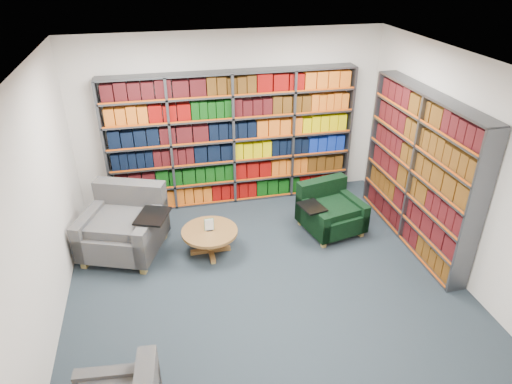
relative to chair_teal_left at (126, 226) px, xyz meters
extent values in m
cube|color=#1E2531|center=(1.76, -1.23, -0.38)|extent=(5.00, 5.00, 0.01)
cube|color=white|center=(1.76, -1.23, 2.43)|extent=(5.00, 5.00, 0.01)
cube|color=silver|center=(1.76, 1.28, 1.02)|extent=(5.00, 0.01, 2.80)
cube|color=silver|center=(1.76, -3.73, 1.02)|extent=(5.00, 0.01, 2.80)
cube|color=silver|center=(-0.74, -1.23, 1.02)|extent=(0.01, 5.00, 2.80)
cube|color=silver|center=(4.27, -1.23, 1.02)|extent=(0.01, 5.00, 2.80)
cube|color=#47494F|center=(1.76, 1.11, 0.72)|extent=(4.00, 0.28, 2.20)
cube|color=silver|center=(1.76, 1.24, 0.72)|extent=(4.00, 0.02, 2.20)
cube|color=#D84C0A|center=(1.76, 0.98, 0.72)|extent=(4.00, 0.01, 2.20)
cube|color=#370A0D|center=(1.76, 1.11, -0.20)|extent=(3.88, 0.21, 0.29)
cube|color=#370A0D|center=(1.76, 1.11, 0.17)|extent=(3.88, 0.21, 0.29)
cube|color=black|center=(1.76, 1.11, 0.53)|extent=(3.88, 0.21, 0.29)
cube|color=black|center=(1.76, 1.11, 0.90)|extent=(3.88, 0.21, 0.29)
cube|color=#C25211|center=(1.76, 1.11, 1.27)|extent=(3.88, 0.21, 0.29)
cube|color=#370A0D|center=(1.76, 1.11, 1.63)|extent=(3.88, 0.21, 0.29)
cube|color=#47494F|center=(4.10, -0.63, 0.72)|extent=(0.28, 2.50, 2.20)
cube|color=silver|center=(4.23, -0.63, 0.72)|extent=(0.02, 2.50, 2.20)
cube|color=#D84C0A|center=(3.97, -0.63, 0.72)|extent=(0.02, 2.50, 2.20)
cube|color=#370A0D|center=(4.10, -0.63, -0.20)|extent=(0.21, 2.38, 0.29)
cube|color=#48290A|center=(4.10, -0.63, 0.17)|extent=(0.21, 2.38, 0.29)
cube|color=#370A0D|center=(4.10, -0.63, 0.53)|extent=(0.21, 2.38, 0.29)
cube|color=#370A0D|center=(4.10, -0.63, 0.90)|extent=(0.21, 2.38, 0.29)
cube|color=#370A0D|center=(4.10, -0.63, 1.27)|extent=(0.21, 2.38, 0.29)
cube|color=#370A0D|center=(4.10, -0.63, 1.63)|extent=(0.21, 2.38, 0.29)
cube|color=black|center=(-0.04, -0.09, -0.08)|extent=(1.32, 1.32, 0.36)
cube|color=black|center=(0.10, 0.28, 0.15)|extent=(1.04, 0.58, 0.82)
cube|color=black|center=(-0.44, 0.06, 0.01)|extent=(0.51, 1.01, 0.55)
cube|color=black|center=(0.37, -0.25, 0.01)|extent=(0.51, 1.01, 0.55)
cube|color=black|center=(0.40, -0.32, 0.31)|extent=(0.54, 0.61, 0.03)
cube|color=olive|center=(-0.58, -0.34, -0.32)|extent=(0.10, 0.10, 0.11)
cube|color=olive|center=(0.20, -0.64, -0.32)|extent=(0.10, 0.10, 0.11)
cube|color=olive|center=(-0.28, 0.45, -0.32)|extent=(0.10, 0.10, 0.11)
cube|color=olive|center=(0.50, 0.15, -0.32)|extent=(0.10, 0.10, 0.11)
cube|color=black|center=(3.03, -0.20, -0.14)|extent=(0.97, 0.97, 0.29)
cube|color=black|center=(2.97, 0.11, 0.04)|extent=(0.83, 0.35, 0.65)
cube|color=black|center=(2.70, -0.28, -0.07)|extent=(0.30, 0.82, 0.43)
cube|color=black|center=(3.37, -0.13, -0.07)|extent=(0.30, 0.82, 0.43)
cube|color=black|center=(2.66, -0.33, 0.16)|extent=(0.38, 0.45, 0.02)
cube|color=olive|center=(2.78, -0.60, -0.33)|extent=(0.08, 0.08, 0.09)
cube|color=olive|center=(3.43, -0.46, -0.33)|extent=(0.08, 0.08, 0.09)
cube|color=olive|center=(2.64, 0.05, -0.33)|extent=(0.08, 0.08, 0.09)
cube|color=olive|center=(3.29, 0.20, -0.33)|extent=(0.08, 0.08, 0.09)
cylinder|color=brown|center=(1.15, -0.37, -0.02)|extent=(0.79, 0.79, 0.04)
cylinder|color=brown|center=(1.15, -0.37, -0.20)|extent=(0.11, 0.11, 0.32)
cube|color=brown|center=(1.15, -0.37, -0.34)|extent=(0.57, 0.07, 0.05)
cube|color=brown|center=(1.15, -0.37, -0.34)|extent=(0.07, 0.57, 0.05)
cube|color=black|center=(1.15, -0.37, 0.00)|extent=(0.09, 0.04, 0.01)
cube|color=white|center=(1.15, -0.37, 0.09)|extent=(0.12, 0.01, 0.18)
cube|color=#145926|center=(1.15, -0.36, 0.09)|extent=(0.14, 0.00, 0.19)
camera|label=1|loc=(0.61, -5.74, 3.52)|focal=32.00mm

